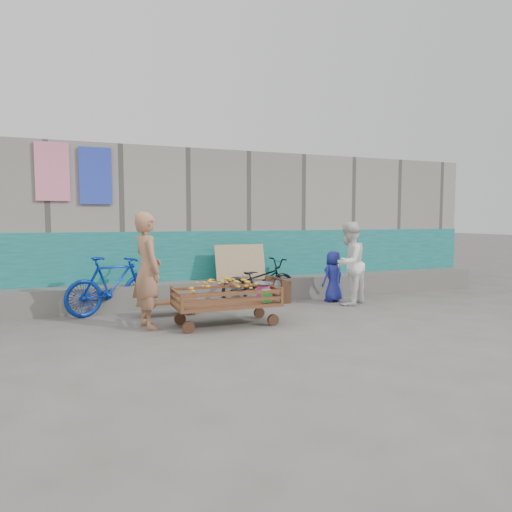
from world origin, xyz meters
name	(u,v)px	position (x,y,z in m)	size (l,w,h in m)	color
ground	(271,330)	(0.00, 0.00, 0.00)	(80.00, 80.00, 0.00)	#56544E
building_wall	(201,227)	(0.00, 4.05, 1.47)	(12.00, 3.50, 3.00)	gray
banana_cart	(224,293)	(-0.55, 0.53, 0.50)	(1.74, 0.79, 0.74)	brown
bench	(169,305)	(-1.21, 1.57, 0.18)	(0.99, 0.30, 0.25)	brown
vendor_man	(147,270)	(-1.66, 0.82, 0.87)	(0.64, 0.42, 1.74)	#A97453
woman	(349,263)	(2.18, 1.33, 0.79)	(0.77, 0.60, 1.58)	white
child	(333,276)	(2.07, 1.70, 0.50)	(0.49, 0.32, 1.01)	navy
bicycle_dark	(259,281)	(0.62, 2.05, 0.43)	(0.58, 1.65, 0.87)	black
bicycle_blue	(113,285)	(-2.08, 2.05, 0.50)	(0.47, 1.67, 1.00)	#092B9C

